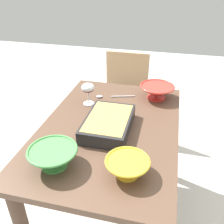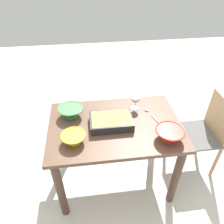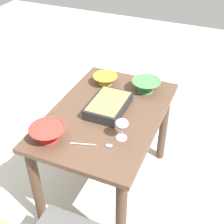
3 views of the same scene
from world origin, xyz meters
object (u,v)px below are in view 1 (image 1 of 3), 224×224
(small_bowl, at_px, (53,156))
(casserole_dish, at_px, (107,123))
(serving_spoon, at_px, (108,96))
(chair, at_px, (124,96))
(wine_glass, at_px, (88,89))
(mixing_bowl, at_px, (157,91))
(serving_bowl, at_px, (127,166))
(dining_table, at_px, (110,146))

(small_bowl, bearing_deg, casserole_dish, 154.67)
(serving_spoon, bearing_deg, chair, 179.72)
(wine_glass, bearing_deg, mixing_bowl, 113.95)
(casserole_dish, height_order, serving_bowl, serving_bowl)
(serving_bowl, bearing_deg, dining_table, -154.56)
(small_bowl, bearing_deg, mixing_bowl, 153.35)
(mixing_bowl, xyz_separation_m, small_bowl, (0.78, -0.39, 0.00))
(mixing_bowl, bearing_deg, dining_table, -29.11)
(chair, height_order, mixing_bowl, chair)
(casserole_dish, height_order, small_bowl, small_bowl)
(dining_table, relative_size, mixing_bowl, 4.91)
(chair, height_order, wine_glass, wine_glass)
(chair, bearing_deg, casserole_dish, 5.33)
(serving_bowl, distance_m, serving_spoon, 0.74)
(wine_glass, bearing_deg, small_bowl, 3.10)
(mixing_bowl, distance_m, serving_spoon, 0.33)
(casserole_dish, bearing_deg, chair, -174.67)
(casserole_dish, height_order, serving_spoon, casserole_dish)
(casserole_dish, distance_m, small_bowl, 0.38)
(casserole_dish, bearing_deg, mixing_bowl, 152.34)
(wine_glass, relative_size, small_bowl, 0.65)
(mixing_bowl, bearing_deg, serving_spoon, -78.27)
(casserole_dish, bearing_deg, serving_bowl, 28.43)
(serving_spoon, bearing_deg, wine_glass, -39.60)
(wine_glass, height_order, casserole_dish, wine_glass)
(dining_table, height_order, chair, chair)
(chair, distance_m, wine_glass, 0.83)
(chair, distance_m, small_bowl, 1.36)
(dining_table, relative_size, serving_spoon, 4.33)
(wine_glass, xyz_separation_m, serving_spoon, (-0.12, 0.10, -0.10))
(chair, height_order, small_bowl, chair)
(serving_bowl, xyz_separation_m, serving_spoon, (-0.69, -0.26, -0.04))
(dining_table, xyz_separation_m, mixing_bowl, (-0.41, 0.23, 0.20))
(chair, relative_size, mixing_bowl, 3.74)
(serving_spoon, bearing_deg, small_bowl, -5.45)
(casserole_dish, relative_size, mixing_bowl, 1.55)
(wine_glass, distance_m, mixing_bowl, 0.47)
(casserole_dish, bearing_deg, wine_glass, -142.43)
(dining_table, height_order, serving_bowl, serving_bowl)
(wine_glass, xyz_separation_m, serving_bowl, (0.57, 0.36, -0.06))
(dining_table, height_order, wine_glass, wine_glass)
(chair, distance_m, serving_bowl, 1.35)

